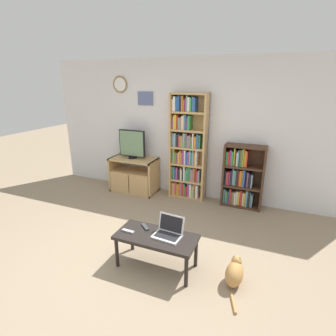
# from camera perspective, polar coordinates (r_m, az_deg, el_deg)

# --- Properties ---
(ground_plane) EXTENTS (18.00, 18.00, 0.00)m
(ground_plane) POSITION_cam_1_polar(r_m,az_deg,el_deg) (3.55, -8.43, -19.76)
(ground_plane) COLOR gray
(wall_back) EXTENTS (5.91, 0.09, 2.60)m
(wall_back) POSITION_cam_1_polar(r_m,az_deg,el_deg) (5.03, 4.61, 8.31)
(wall_back) COLOR silver
(wall_back) RESTS_ON ground_plane
(tv_stand) EXTENTS (0.95, 0.49, 0.70)m
(tv_stand) POSITION_cam_1_polar(r_m,az_deg,el_deg) (5.42, -7.44, -1.50)
(tv_stand) COLOR tan
(tv_stand) RESTS_ON ground_plane
(television) EXTENTS (0.55, 0.18, 0.57)m
(television) POSITION_cam_1_polar(r_m,az_deg,el_deg) (5.28, -7.82, 5.12)
(television) COLOR black
(television) RESTS_ON tv_stand
(bookshelf_tall) EXTENTS (0.69, 0.26, 1.99)m
(bookshelf_tall) POSITION_cam_1_polar(r_m,az_deg,el_deg) (4.95, 4.14, 3.93)
(bookshelf_tall) COLOR tan
(bookshelf_tall) RESTS_ON ground_plane
(bookshelf_short) EXTENTS (0.71, 0.28, 1.14)m
(bookshelf_short) POSITION_cam_1_polar(r_m,az_deg,el_deg) (4.86, 15.56, -2.06)
(bookshelf_short) COLOR #472D1E
(bookshelf_short) RESTS_ON ground_plane
(coffee_table) EXTENTS (0.98, 0.45, 0.43)m
(coffee_table) POSITION_cam_1_polar(r_m,az_deg,el_deg) (3.25, -2.59, -15.25)
(coffee_table) COLOR black
(coffee_table) RESTS_ON ground_plane
(laptop) EXTENTS (0.35, 0.28, 0.23)m
(laptop) POSITION_cam_1_polar(r_m,az_deg,el_deg) (3.19, 0.16, -13.55)
(laptop) COLOR silver
(laptop) RESTS_ON coffee_table
(remote_near_laptop) EXTENTS (0.16, 0.05, 0.02)m
(remote_near_laptop) POSITION_cam_1_polar(r_m,az_deg,el_deg) (3.32, -8.69, -13.42)
(remote_near_laptop) COLOR #99999E
(remote_near_laptop) RESTS_ON coffee_table
(remote_far_from_laptop) EXTENTS (0.15, 0.14, 0.02)m
(remote_far_from_laptop) POSITION_cam_1_polar(r_m,az_deg,el_deg) (3.38, -4.98, -12.66)
(remote_far_from_laptop) COLOR #38383A
(remote_far_from_laptop) RESTS_ON coffee_table
(cat) EXTENTS (0.21, 0.58, 0.31)m
(cat) POSITION_cam_1_polar(r_m,az_deg,el_deg) (3.24, 14.29, -21.25)
(cat) COLOR #B78447
(cat) RESTS_ON ground_plane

